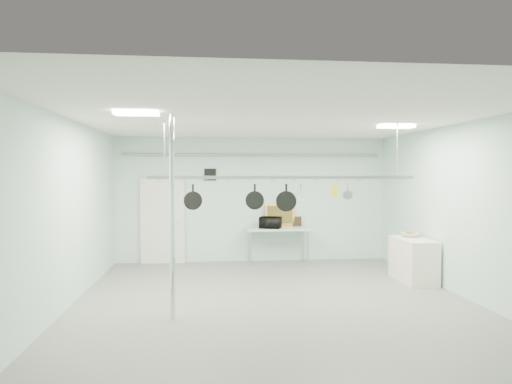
{
  "coord_description": "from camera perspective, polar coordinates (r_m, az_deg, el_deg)",
  "views": [
    {
      "loc": [
        -1.14,
        -7.75,
        2.25
      ],
      "look_at": [
        -0.23,
        1.0,
        1.91
      ],
      "focal_mm": 32.0,
      "sensor_mm": 36.0,
      "label": 1
    }
  ],
  "objects": [
    {
      "name": "light_panel_right",
      "position": [
        9.11,
        17.11,
        7.83
      ],
      "size": [
        0.65,
        0.3,
        0.05
      ],
      "primitive_type": "cube",
      "color": "white",
      "rests_on": "ceiling"
    },
    {
      "name": "prep_table",
      "position": [
        11.57,
        2.76,
        -4.84
      ],
      "size": [
        1.6,
        0.7,
        0.91
      ],
      "color": "silver",
      "rests_on": "floor"
    },
    {
      "name": "saucepan",
      "position": [
        8.43,
        11.38,
        0.06
      ],
      "size": [
        0.19,
        0.14,
        0.29
      ],
      "primitive_type": null,
      "rotation": [
        0.0,
        0.0,
        -0.35
      ],
      "color": "#BCBBC0",
      "rests_on": "pot_rack"
    },
    {
      "name": "coffee_canister",
      "position": [
        11.51,
        2.54,
        -3.94
      ],
      "size": [
        0.18,
        0.18,
        0.23
      ],
      "primitive_type": "cylinder",
      "rotation": [
        0.0,
        0.0,
        -0.22
      ],
      "color": "white",
      "rests_on": "prep_table"
    },
    {
      "name": "painting_large",
      "position": [
        11.84,
        3.0,
        -2.92
      ],
      "size": [
        0.79,
        0.2,
        0.58
      ],
      "primitive_type": "cube",
      "rotation": [
        -0.14,
        0.0,
        0.08
      ],
      "color": "orange",
      "rests_on": "prep_table"
    },
    {
      "name": "side_cabinet",
      "position": [
        10.26,
        19.06,
        -8.03
      ],
      "size": [
        0.6,
        1.2,
        0.9
      ],
      "primitive_type": "cube",
      "color": "white",
      "rests_on": "floor"
    },
    {
      "name": "microwave",
      "position": [
        11.42,
        1.82,
        -3.84
      ],
      "size": [
        0.61,
        0.51,
        0.29
      ],
      "primitive_type": "imported",
      "rotation": [
        0.0,
        0.0,
        2.78
      ],
      "color": "black",
      "rests_on": "prep_table"
    },
    {
      "name": "painting_small",
      "position": [
        11.92,
        4.98,
        -3.68
      ],
      "size": [
        0.3,
        0.09,
        0.25
      ],
      "primitive_type": "cube",
      "rotation": [
        -0.17,
        0.0,
        -0.04
      ],
      "color": "black",
      "rests_on": "prep_table"
    },
    {
      "name": "floor",
      "position": [
        8.15,
        2.39,
        -13.84
      ],
      "size": [
        8.0,
        8.0,
        0.0
      ],
      "primitive_type": "plane",
      "color": "gray",
      "rests_on": "ground"
    },
    {
      "name": "fruit_bowl",
      "position": [
        10.44,
        18.67,
        -5.08
      ],
      "size": [
        0.51,
        0.51,
        0.1
      ],
      "primitive_type": "imported",
      "rotation": [
        0.0,
        0.0,
        -0.39
      ],
      "color": "silver",
      "rests_on": "side_cabinet"
    },
    {
      "name": "chrome_pole",
      "position": [
        7.2,
        -10.41,
        -3.03
      ],
      "size": [
        0.08,
        0.08,
        3.2
      ],
      "primitive_type": "cylinder",
      "color": "silver",
      "rests_on": "floor"
    },
    {
      "name": "conduit_pipe",
      "position": [
        11.71,
        -0.36,
        4.65
      ],
      "size": [
        6.6,
        0.07,
        0.07
      ],
      "primitive_type": "cylinder",
      "rotation": [
        0.0,
        1.57,
        0.0
      ],
      "color": "gray",
      "rests_on": "back_wall"
    },
    {
      "name": "wall_vent",
      "position": [
        11.72,
        -5.76,
        2.19
      ],
      "size": [
        0.3,
        0.04,
        0.3
      ],
      "primitive_type": "cube",
      "color": "black",
      "rests_on": "back_wall"
    },
    {
      "name": "light_panel_left",
      "position": [
        7.08,
        -14.72,
        9.49
      ],
      "size": [
        0.65,
        0.3,
        0.05
      ],
      "primitive_type": "cube",
      "color": "white",
      "rests_on": "ceiling"
    },
    {
      "name": "fruit_cluster",
      "position": [
        10.44,
        18.67,
        -4.86
      ],
      "size": [
        0.24,
        0.24,
        0.09
      ],
      "primitive_type": null,
      "color": "#A00E18",
      "rests_on": "fruit_bowl"
    },
    {
      "name": "skillet_right",
      "position": [
        8.17,
        3.8,
        -0.69
      ],
      "size": [
        0.37,
        0.13,
        0.49
      ],
      "primitive_type": null,
      "rotation": [
        0.0,
        0.0,
        -0.19
      ],
      "color": "black",
      "rests_on": "pot_rack"
    },
    {
      "name": "pot_rack",
      "position": [
        8.16,
        3.5,
        2.04
      ],
      "size": [
        4.8,
        0.06,
        1.0
      ],
      "color": "#B7B7BC",
      "rests_on": "ceiling"
    },
    {
      "name": "right_wall",
      "position": [
        9.05,
        24.86,
        -2.13
      ],
      "size": [
        0.02,
        8.0,
        3.2
      ],
      "primitive_type": "cube",
      "color": "silver",
      "rests_on": "floor"
    },
    {
      "name": "door",
      "position": [
        11.81,
        -11.58,
        -3.68
      ],
      "size": [
        1.1,
        0.1,
        2.2
      ],
      "primitive_type": "cube",
      "color": "silver",
      "rests_on": "floor"
    },
    {
      "name": "skillet_mid",
      "position": [
        8.1,
        -0.16,
        -0.59
      ],
      "size": [
        0.33,
        0.11,
        0.46
      ],
      "primitive_type": null,
      "rotation": [
        0.0,
        0.0,
        -0.17
      ],
      "color": "black",
      "rests_on": "pot_rack"
    },
    {
      "name": "grater",
      "position": [
        8.36,
        9.77,
        0.19
      ],
      "size": [
        0.1,
        0.05,
        0.24
      ],
      "primitive_type": null,
      "rotation": [
        0.0,
        0.0,
        -0.3
      ],
      "color": "gold",
      "rests_on": "pot_rack"
    },
    {
      "name": "whisk",
      "position": [
        8.22,
        5.63,
        -0.1
      ],
      "size": [
        0.24,
        0.24,
        0.32
      ],
      "primitive_type": null,
      "rotation": [
        0.0,
        0.0,
        0.23
      ],
      "color": "silver",
      "rests_on": "pot_rack"
    },
    {
      "name": "skillet_left",
      "position": [
        8.06,
        -7.89,
        -0.54
      ],
      "size": [
        0.33,
        0.12,
        0.43
      ],
      "primitive_type": null,
      "rotation": [
        0.0,
        0.0,
        0.19
      ],
      "color": "black",
      "rests_on": "pot_rack"
    },
    {
      "name": "back_wall",
      "position": [
        11.81,
        -0.4,
        -0.95
      ],
      "size": [
        7.0,
        0.02,
        3.2
      ],
      "primitive_type": "cube",
      "color": "silver",
      "rests_on": "floor"
    },
    {
      "name": "ceiling",
      "position": [
        7.88,
        2.43,
        9.03
      ],
      "size": [
        7.0,
        8.0,
        0.02
      ],
      "primitive_type": "cube",
      "color": "silver",
      "rests_on": "back_wall"
    }
  ]
}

